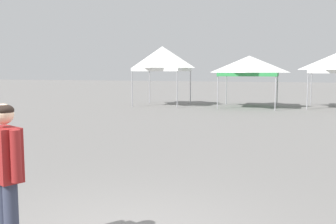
{
  "coord_description": "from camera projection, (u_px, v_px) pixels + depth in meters",
  "views": [
    {
      "loc": [
        2.09,
        -4.03,
        2.14
      ],
      "look_at": [
        -0.5,
        3.33,
        1.3
      ],
      "focal_mm": 41.38,
      "sensor_mm": 36.0,
      "label": 1
    }
  ],
  "objects": [
    {
      "name": "canopy_tent_far_left",
      "position": [
        249.0,
        66.0,
        22.28
      ],
      "size": [
        3.36,
        3.36,
        2.98
      ],
      "color": "#9E9EA3",
      "rests_on": "ground"
    },
    {
      "name": "person_foreground",
      "position": [
        6.0,
        171.0,
        4.28
      ],
      "size": [
        0.6,
        0.39,
        1.78
      ],
      "color": "#33384C",
      "rests_on": "ground"
    },
    {
      "name": "canopy_tent_right_of_center",
      "position": [
        162.0,
        59.0,
        23.6
      ],
      "size": [
        2.96,
        2.96,
        3.6
      ],
      "color": "#9E9EA3",
      "rests_on": "ground"
    }
  ]
}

